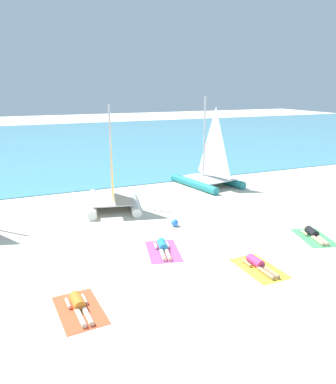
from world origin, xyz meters
The scene contains 13 objects.
ground_plane centered at (0.00, 10.00, 0.00)m, with size 120.00×120.00×0.00m, color beige.
ocean_water centered at (0.00, 30.72, 0.03)m, with size 120.00×40.00×0.05m, color #4C9EB7.
sailboat_teal centered at (4.45, 9.09, 0.77)m, with size 3.25×4.37×5.16m.
sailboat_white centered at (-1.87, 7.21, 0.73)m, with size 3.17×4.20×4.90m.
towel_leftmost centered at (-4.98, -0.89, 0.01)m, with size 1.10×1.90×0.01m, color #EA5933.
sunbather_leftmost centered at (-4.99, -0.82, 0.13)m, with size 0.57×1.57×0.30m.
towel_center_left centered at (-1.55, 1.63, 0.01)m, with size 1.10×1.90×0.01m, color #D84C99.
sunbather_center_left centered at (-1.54, 1.69, 0.13)m, with size 0.74×1.56×0.30m.
towel_center_right centered at (0.80, -0.81, 0.01)m, with size 1.10×1.90×0.01m, color yellow.
sunbather_center_right centered at (0.80, -0.74, 0.13)m, with size 0.55×1.56×0.30m.
towel_rightmost centered at (4.34, 0.46, 0.01)m, with size 1.10×1.90×0.01m, color #4CB266.
sunbather_rightmost centered at (4.35, 0.52, 0.13)m, with size 0.80×1.55×0.30m.
beach_ball centered at (-0.16, 3.74, 0.15)m, with size 0.31×0.31×0.31m, color #337FE5.
Camera 1 is at (-6.24, -9.75, 5.70)m, focal length 35.01 mm.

